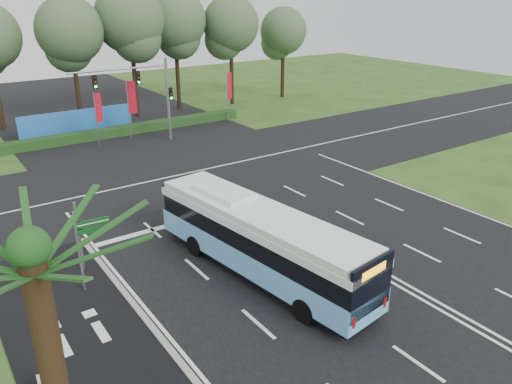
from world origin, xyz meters
TOP-DOWN VIEW (x-y plane):
  - ground at (0.00, 0.00)m, footprint 120.00×120.00m
  - road_main at (0.00, 0.00)m, footprint 20.00×120.00m
  - road_cross at (0.00, 12.00)m, footprint 120.00×14.00m
  - bike_path at (-12.50, -3.00)m, footprint 5.00×18.00m
  - kerb_strip at (-10.10, -3.00)m, footprint 0.25×18.00m
  - city_bus at (-4.37, -1.97)m, footprint 4.01×12.26m
  - pedestrian_signal at (-10.91, 2.96)m, footprint 0.30×0.42m
  - street_sign at (-11.09, 1.23)m, footprint 1.47×0.18m
  - banner_flag_left at (-3.41, 22.46)m, footprint 0.65×0.17m
  - banner_flag_mid at (-0.47, 22.61)m, footprint 0.71×0.36m
  - banner_flag_right at (10.05, 23.69)m, footprint 0.68×0.28m
  - palm_tree at (-14.50, -8.00)m, footprint 3.20×3.20m
  - traffic_light_gantry at (0.21, 20.50)m, footprint 8.41×0.28m
  - hedge at (0.00, 24.50)m, footprint 22.00×1.20m
  - blue_hoarding at (-4.00, 27.00)m, footprint 10.00×0.30m
  - eucalyptus_row at (-0.23, 30.75)m, footprint 48.12×9.23m

SIDE VIEW (x-z plane):
  - ground at x=0.00m, z-range 0.00..0.00m
  - road_main at x=0.00m, z-range 0.00..0.04m
  - road_cross at x=0.00m, z-range 0.00..0.05m
  - bike_path at x=-12.50m, z-range 0.00..0.06m
  - kerb_strip at x=-10.10m, z-range 0.00..0.12m
  - hedge at x=0.00m, z-range 0.00..0.80m
  - blue_hoarding at x=-4.00m, z-range 0.00..2.20m
  - city_bus at x=-4.37m, z-range 0.01..3.47m
  - pedestrian_signal at x=-10.91m, z-range 0.16..3.59m
  - street_sign at x=-11.09m, z-range 0.51..4.26m
  - banner_flag_left at x=-3.41m, z-range 0.68..5.15m
  - banner_flag_right at x=10.05m, z-range 0.72..5.52m
  - banner_flag_mid at x=-0.47m, z-range 0.76..5.93m
  - traffic_light_gantry at x=0.21m, z-range 1.16..8.16m
  - palm_tree at x=-14.50m, z-range 2.62..10.27m
  - eucalyptus_row at x=-0.23m, z-range 2.29..15.23m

